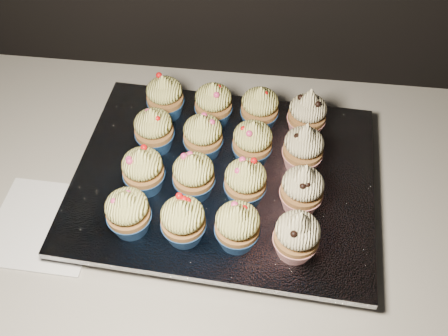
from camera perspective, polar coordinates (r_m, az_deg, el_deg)
name	(u,v)px	position (r m, az deg, el deg)	size (l,w,h in m)	color
cabinet	(195,310)	(1.22, -3.36, -15.92)	(2.40, 0.60, 0.86)	black
worktop	(182,199)	(0.82, -4.79, -3.55)	(2.44, 0.64, 0.04)	beige
napkin	(45,225)	(0.81, -19.80, -6.10)	(0.16, 0.16, 0.00)	white
baking_tray	(224,183)	(0.80, 0.00, -1.76)	(0.43, 0.33, 0.02)	black
foil_lining	(224,177)	(0.78, 0.00, -1.01)	(0.46, 0.36, 0.01)	silver
cupcake_0	(128,212)	(0.71, -10.90, -5.00)	(0.06, 0.06, 0.08)	navy
cupcake_1	(183,221)	(0.69, -4.69, -6.02)	(0.06, 0.06, 0.08)	navy
cupcake_2	(237,226)	(0.68, 1.54, -6.66)	(0.06, 0.06, 0.08)	navy
cupcake_3	(297,235)	(0.68, 8.32, -7.61)	(0.06, 0.06, 0.10)	#A7171A
cupcake_4	(143,170)	(0.75, -9.21, -0.25)	(0.06, 0.06, 0.08)	navy
cupcake_5	(194,176)	(0.73, -3.49, -0.86)	(0.06, 0.06, 0.08)	navy
cupcake_6	(245,182)	(0.72, 2.45, -1.59)	(0.06, 0.06, 0.08)	navy
cupcake_7	(302,189)	(0.72, 8.91, -2.38)	(0.06, 0.06, 0.10)	#A7171A
cupcake_8	(154,130)	(0.80, -8.01, 4.34)	(0.06, 0.06, 0.08)	navy
cupcake_9	(203,136)	(0.78, -2.42, 3.67)	(0.06, 0.06, 0.08)	navy
cupcake_10	(252,142)	(0.77, 3.26, 2.93)	(0.06, 0.06, 0.08)	navy
cupcake_11	(303,148)	(0.77, 9.05, 2.26)	(0.06, 0.06, 0.10)	#A7171A
cupcake_12	(165,97)	(0.85, -6.76, 8.05)	(0.06, 0.06, 0.08)	navy
cupcake_13	(213,104)	(0.83, -1.22, 7.32)	(0.06, 0.06, 0.08)	navy
cupcake_14	(260,108)	(0.83, 4.09, 6.83)	(0.06, 0.06, 0.08)	navy
cupcake_15	(307,114)	(0.82, 9.48, 6.11)	(0.06, 0.06, 0.10)	#A7171A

